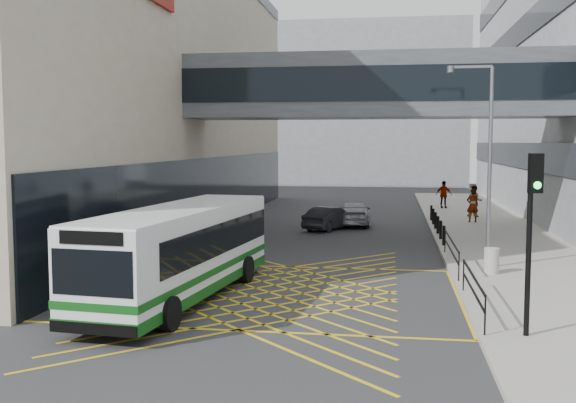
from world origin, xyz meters
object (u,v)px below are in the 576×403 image
at_px(car_dark, 330,218).
at_px(pedestrian_c, 444,195).
at_px(litter_bin, 492,261).
at_px(pedestrian_a, 473,205).
at_px(street_lamp, 485,153).
at_px(car_white, 158,257).
at_px(car_silver, 354,213).
at_px(bus, 182,250).
at_px(traffic_light, 532,218).
at_px(pedestrian_b, 475,201).

bearing_deg(car_dark, pedestrian_c, -96.19).
xyz_separation_m(litter_bin, pedestrian_a, (1.15, 15.87, 0.52)).
bearing_deg(street_lamp, car_white, -165.72).
bearing_deg(car_white, car_silver, -106.03).
height_order(street_lamp, litter_bin, street_lamp).
bearing_deg(car_silver, bus, 74.58).
bearing_deg(traffic_light, pedestrian_b, 72.18).
relative_size(bus, pedestrian_c, 5.37).
relative_size(street_lamp, litter_bin, 8.18).
bearing_deg(pedestrian_b, car_dark, -141.23).
distance_m(bus, traffic_light, 10.28).
relative_size(car_silver, traffic_light, 1.03).
distance_m(car_dark, pedestrian_b, 10.66).
height_order(car_dark, car_silver, car_silver).
height_order(street_lamp, pedestrian_a, street_lamp).
bearing_deg(car_dark, traffic_light, 132.76).
bearing_deg(street_lamp, bus, -146.49).
relative_size(bus, car_white, 2.44).
height_order(bus, pedestrian_c, bus).
relative_size(traffic_light, pedestrian_b, 2.26).
distance_m(car_dark, pedestrian_a, 8.79).
distance_m(bus, litter_bin, 11.08).
distance_m(traffic_light, pedestrian_a, 24.02).
bearing_deg(car_white, litter_bin, -167.95).
bearing_deg(litter_bin, pedestrian_b, 85.07).
bearing_deg(bus, litter_bin, 32.07).
distance_m(car_silver, pedestrian_c, 11.22).
bearing_deg(car_silver, pedestrian_b, -153.54).
bearing_deg(car_dark, pedestrian_b, -118.68).
bearing_deg(pedestrian_b, pedestrian_c, 107.58).
xyz_separation_m(car_white, car_dark, (5.01, 13.85, -0.04)).
relative_size(street_lamp, pedestrian_a, 3.81).
relative_size(car_dark, pedestrian_c, 2.11).
height_order(bus, pedestrian_a, bus).
xyz_separation_m(car_silver, pedestrian_b, (7.31, 4.15, 0.43)).
bearing_deg(pedestrian_b, car_silver, -148.22).
xyz_separation_m(traffic_light, litter_bin, (0.27, 8.04, -2.42)).
bearing_deg(litter_bin, pedestrian_c, 89.71).
xyz_separation_m(car_dark, litter_bin, (6.93, -12.42, -0.02)).
xyz_separation_m(bus, car_dark, (2.99, 17.27, -0.89)).
bearing_deg(bus, street_lamp, 37.60).
relative_size(bus, street_lamp, 1.39).
height_order(bus, street_lamp, street_lamp).
height_order(bus, traffic_light, traffic_light).
distance_m(traffic_light, pedestrian_c, 32.29).
bearing_deg(street_lamp, pedestrian_a, 86.87).
height_order(car_silver, traffic_light, traffic_light).
height_order(car_white, street_lamp, street_lamp).
bearing_deg(bus, traffic_light, -12.25).
xyz_separation_m(car_dark, car_silver, (1.24, 2.19, 0.07)).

